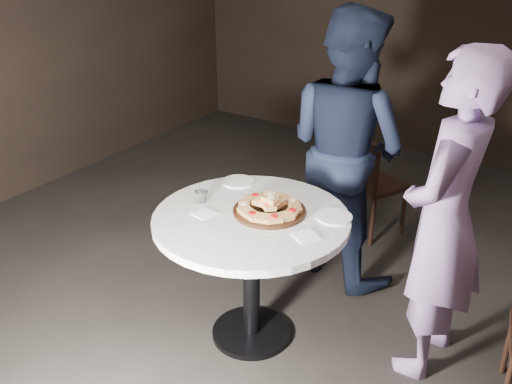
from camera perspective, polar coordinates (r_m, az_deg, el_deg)
floor at (r=3.78m, az=1.23°, el=-13.05°), size 7.00×7.00×0.00m
table at (r=3.31m, az=-0.47°, el=-4.80°), size 1.18×1.18×0.84m
serving_board at (r=3.27m, az=1.35°, el=-1.90°), size 0.51×0.51×0.02m
focaccia_pile at (r=3.25m, az=1.38°, el=-1.32°), size 0.37×0.38×0.10m
plate_left at (r=3.64m, az=-1.79°, el=1.05°), size 0.25×0.25×0.01m
plate_right at (r=3.24m, az=7.83°, el=-2.48°), size 0.20×0.20×0.01m
water_glass at (r=3.39m, az=-5.48°, el=-0.44°), size 0.11×0.11×0.07m
napkin_near at (r=3.26m, az=-5.20°, el=-2.16°), size 0.13×0.13×0.01m
napkin_far at (r=3.04m, az=4.99°, el=-4.42°), size 0.17×0.17×0.01m
chair_far at (r=4.62m, az=11.13°, el=1.29°), size 0.54×0.55×0.86m
diner_navy at (r=3.96m, az=9.04°, el=4.41°), size 1.11×0.98×1.91m
diner_teal at (r=3.17m, az=18.33°, el=-2.77°), size 0.47×0.69×1.85m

